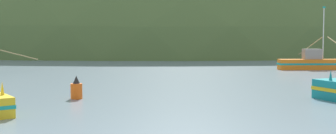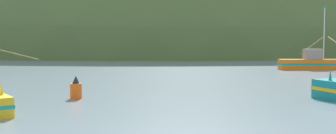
{
  "view_description": "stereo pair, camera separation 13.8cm",
  "coord_description": "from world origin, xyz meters",
  "views": [
    {
      "loc": [
        5.84,
        -10.22,
        3.8
      ],
      "look_at": [
        3.05,
        26.07,
        1.4
      ],
      "focal_mm": 44.26,
      "sensor_mm": 36.0,
      "label": 1
    },
    {
      "loc": [
        5.98,
        -10.2,
        3.8
      ],
      "look_at": [
        3.05,
        26.07,
        1.4
      ],
      "focal_mm": 44.26,
      "sensor_mm": 36.0,
      "label": 2
    }
  ],
  "objects": [
    {
      "name": "hill_far_right",
      "position": [
        -12.0,
        144.48,
        0.0
      ],
      "size": [
        204.7,
        163.76,
        93.63
      ],
      "primitive_type": "ellipsoid",
      "color": "#516B38",
      "rests_on": "ground"
    },
    {
      "name": "hill_far_center",
      "position": [
        55.32,
        210.03,
        0.0
      ],
      "size": [
        175.65,
        140.52,
        59.48
      ],
      "primitive_type": "ellipsoid",
      "color": "#47703D",
      "rests_on": "ground"
    },
    {
      "name": "channel_buoy",
      "position": [
        -2.08,
        15.73,
        0.61
      ],
      "size": [
        0.75,
        0.75,
        1.49
      ],
      "color": "#E55914",
      "rests_on": "ground"
    },
    {
      "name": "fishing_boat_orange",
      "position": [
        21.51,
        43.72,
        0.84
      ],
      "size": [
        11.88,
        18.64,
        7.99
      ],
      "rotation": [
        0.0,
        0.0,
        0.11
      ],
      "color": "orange",
      "rests_on": "ground"
    }
  ]
}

